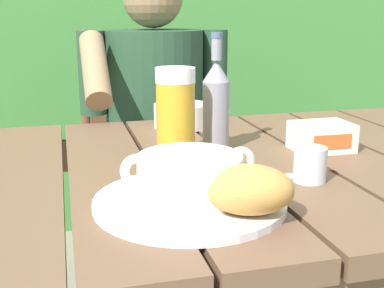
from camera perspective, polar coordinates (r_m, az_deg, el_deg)
name	(u,v)px	position (r m, az deg, el deg)	size (l,w,h in m)	color
dining_table	(192,208)	(1.01, 0.03, -7.26)	(1.44, 0.85, 0.77)	brown
chair_near_diner	(148,168)	(1.88, -5.00, -2.78)	(0.46, 0.46, 0.99)	brown
person_eating	(156,121)	(1.63, -4.08, 2.66)	(0.48, 0.47, 1.21)	#284830
serving_plate	(190,202)	(0.77, -0.27, -6.57)	(0.30, 0.30, 0.01)	white
soup_bowl	(190,176)	(0.76, -0.27, -3.64)	(0.21, 0.16, 0.08)	white
bread_roll	(249,189)	(0.71, 6.46, -5.14)	(0.15, 0.13, 0.07)	#C48D43
beer_glass	(176,114)	(0.99, -1.88, 3.45)	(0.08, 0.08, 0.18)	gold
beer_bottle	(216,104)	(1.06, 2.74, 4.62)	(0.06, 0.06, 0.25)	gray
water_glass_small	(310,164)	(0.90, 13.27, -2.26)	(0.06, 0.06, 0.06)	silver
butter_tub	(322,137)	(1.11, 14.52, 0.82)	(0.12, 0.09, 0.06)	white
table_knife	(263,179)	(0.89, 8.07, -3.94)	(0.15, 0.03, 0.01)	silver
diner_bowl	(181,115)	(1.29, -1.24, 3.28)	(0.14, 0.14, 0.06)	white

